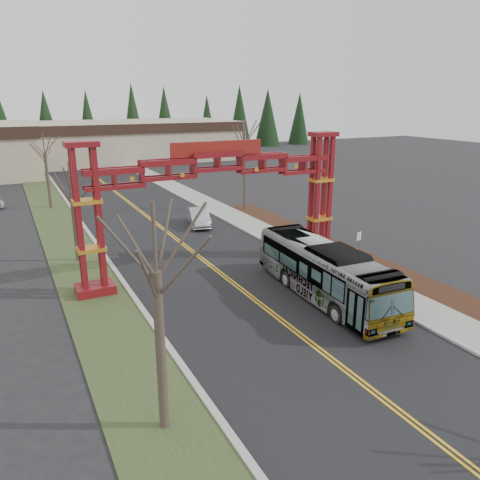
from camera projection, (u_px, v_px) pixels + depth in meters
ground at (438, 442)px, 15.76m from camera, size 200.00×200.00×0.00m
road at (183, 244)px, 37.11m from camera, size 12.00×110.00×0.02m
lane_line_left at (181, 244)px, 37.06m from camera, size 0.12×100.00×0.01m
lane_line_right at (184, 244)px, 37.16m from camera, size 0.12×100.00×0.01m
curb_right at (251, 234)px, 39.74m from camera, size 0.30×110.00×0.15m
sidewalk_right at (266, 231)px, 40.37m from camera, size 2.60×110.00×0.14m
landscape_strip at (424, 286)px, 28.68m from camera, size 2.60×50.00×0.12m
grass_median at (78, 259)px, 33.66m from camera, size 4.00×110.00×0.08m
curb_left at (104, 254)px, 34.45m from camera, size 0.30×110.00×0.15m
gateway_arch at (218, 183)px, 29.39m from camera, size 18.20×1.60×8.90m
retail_building_east at (131, 140)px, 87.35m from camera, size 38.00×20.30×7.00m
conifer_treeline at (66, 122)px, 92.58m from camera, size 116.10×5.60×13.00m
transit_bus at (325, 271)px, 26.76m from camera, size 3.33×11.64×3.21m
silver_sedan at (199, 217)px, 42.35m from camera, size 2.76×5.01×1.57m
bare_tree_median_near at (156, 272)px, 14.78m from camera, size 3.40×3.40×8.12m
bare_tree_median_mid at (71, 192)px, 31.85m from camera, size 3.10×3.10×7.06m
bare_tree_median_far at (45, 154)px, 47.57m from camera, size 2.99×2.99×7.72m
bare_tree_right_far at (245, 143)px, 46.81m from camera, size 3.52×3.52×9.16m
street_sign at (359, 240)px, 32.79m from camera, size 0.47×0.20×2.15m
barrel_south at (354, 256)px, 32.80m from camera, size 0.55×0.55×1.01m
barrel_mid at (301, 238)px, 37.19m from camera, size 0.50×0.50×0.93m
barrel_north at (299, 234)px, 38.30m from camera, size 0.51×0.51×0.94m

